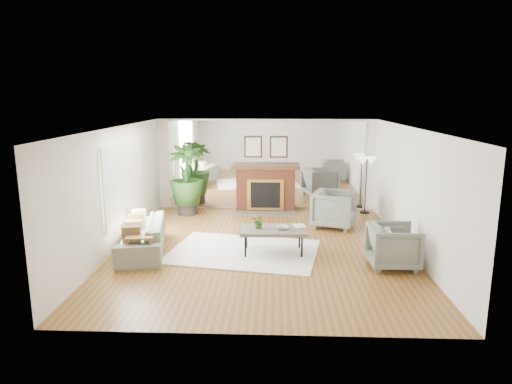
{
  "coord_description": "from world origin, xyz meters",
  "views": [
    {
      "loc": [
        0.25,
        -9.03,
        3.1
      ],
      "look_at": [
        -0.15,
        0.6,
        1.08
      ],
      "focal_mm": 32.0,
      "sensor_mm": 36.0,
      "label": 1
    }
  ],
  "objects_px": {
    "coffee_table": "(273,231)",
    "potted_ficus": "(187,177)",
    "side_table": "(141,239)",
    "sofa": "(142,236)",
    "fireplace": "(266,187)",
    "armchair_back": "(334,209)",
    "armchair_front": "(394,246)",
    "floor_lamp": "(367,165)"
  },
  "relations": [
    {
      "from": "coffee_table",
      "to": "side_table",
      "type": "distance_m",
      "value": 2.56
    },
    {
      "from": "armchair_back",
      "to": "sofa",
      "type": "bearing_deg",
      "value": 133.66
    },
    {
      "from": "armchair_back",
      "to": "floor_lamp",
      "type": "relative_size",
      "value": 0.64
    },
    {
      "from": "side_table",
      "to": "fireplace",
      "type": "bearing_deg",
      "value": 61.8
    },
    {
      "from": "armchair_back",
      "to": "potted_ficus",
      "type": "distance_m",
      "value": 3.97
    },
    {
      "from": "armchair_back",
      "to": "side_table",
      "type": "bearing_deg",
      "value": 142.27
    },
    {
      "from": "armchair_back",
      "to": "floor_lamp",
      "type": "height_order",
      "value": "floor_lamp"
    },
    {
      "from": "side_table",
      "to": "potted_ficus",
      "type": "xyz_separation_m",
      "value": [
        0.16,
        3.73,
        0.52
      ]
    },
    {
      "from": "armchair_back",
      "to": "armchair_front",
      "type": "xyz_separation_m",
      "value": [
        0.76,
        -2.62,
        -0.04
      ]
    },
    {
      "from": "armchair_back",
      "to": "side_table",
      "type": "height_order",
      "value": "armchair_back"
    },
    {
      "from": "armchair_back",
      "to": "armchair_front",
      "type": "relative_size",
      "value": 1.11
    },
    {
      "from": "floor_lamp",
      "to": "potted_ficus",
      "type": "bearing_deg",
      "value": -176.24
    },
    {
      "from": "armchair_back",
      "to": "potted_ficus",
      "type": "height_order",
      "value": "potted_ficus"
    },
    {
      "from": "fireplace",
      "to": "potted_ficus",
      "type": "distance_m",
      "value": 2.17
    },
    {
      "from": "fireplace",
      "to": "armchair_back",
      "type": "height_order",
      "value": "fireplace"
    },
    {
      "from": "fireplace",
      "to": "sofa",
      "type": "relative_size",
      "value": 0.93
    },
    {
      "from": "armchair_back",
      "to": "floor_lamp",
      "type": "bearing_deg",
      "value": -17.17
    },
    {
      "from": "armchair_front",
      "to": "side_table",
      "type": "distance_m",
      "value": 4.7
    },
    {
      "from": "floor_lamp",
      "to": "fireplace",
      "type": "bearing_deg",
      "value": 176.63
    },
    {
      "from": "sofa",
      "to": "potted_ficus",
      "type": "distance_m",
      "value": 3.13
    },
    {
      "from": "sofa",
      "to": "coffee_table",
      "type": "bearing_deg",
      "value": 77.67
    },
    {
      "from": "coffee_table",
      "to": "potted_ficus",
      "type": "bearing_deg",
      "value": 126.92
    },
    {
      "from": "armchair_front",
      "to": "floor_lamp",
      "type": "relative_size",
      "value": 0.57
    },
    {
      "from": "side_table",
      "to": "potted_ficus",
      "type": "relative_size",
      "value": 0.31
    },
    {
      "from": "floor_lamp",
      "to": "sofa",
      "type": "bearing_deg",
      "value": -146.95
    },
    {
      "from": "fireplace",
      "to": "armchair_front",
      "type": "relative_size",
      "value": 2.33
    },
    {
      "from": "coffee_table",
      "to": "sofa",
      "type": "xyz_separation_m",
      "value": [
        -2.68,
        0.05,
        -0.16
      ]
    },
    {
      "from": "armchair_front",
      "to": "floor_lamp",
      "type": "height_order",
      "value": "floor_lamp"
    },
    {
      "from": "armchair_front",
      "to": "floor_lamp",
      "type": "distance_m",
      "value": 4.14
    },
    {
      "from": "fireplace",
      "to": "sofa",
      "type": "bearing_deg",
      "value": -124.92
    },
    {
      "from": "fireplace",
      "to": "coffee_table",
      "type": "relative_size",
      "value": 1.53
    },
    {
      "from": "coffee_table",
      "to": "floor_lamp",
      "type": "distance_m",
      "value": 4.28
    },
    {
      "from": "coffee_table",
      "to": "side_table",
      "type": "xyz_separation_m",
      "value": [
        -2.48,
        -0.64,
        -0.0
      ]
    },
    {
      "from": "coffee_table",
      "to": "potted_ficus",
      "type": "height_order",
      "value": "potted_ficus"
    },
    {
      "from": "coffee_table",
      "to": "sofa",
      "type": "distance_m",
      "value": 2.68
    },
    {
      "from": "fireplace",
      "to": "floor_lamp",
      "type": "bearing_deg",
      "value": -3.37
    },
    {
      "from": "side_table",
      "to": "sofa",
      "type": "bearing_deg",
      "value": 105.88
    },
    {
      "from": "potted_ficus",
      "to": "fireplace",
      "type": "bearing_deg",
      "value": 12.77
    },
    {
      "from": "potted_ficus",
      "to": "floor_lamp",
      "type": "xyz_separation_m",
      "value": [
        4.79,
        0.31,
        0.31
      ]
    },
    {
      "from": "armchair_front",
      "to": "fireplace",
      "type": "bearing_deg",
      "value": 29.42
    },
    {
      "from": "armchair_front",
      "to": "side_table",
      "type": "xyz_separation_m",
      "value": [
        -4.7,
        -0.01,
        0.08
      ]
    },
    {
      "from": "sofa",
      "to": "floor_lamp",
      "type": "relative_size",
      "value": 1.43
    }
  ]
}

